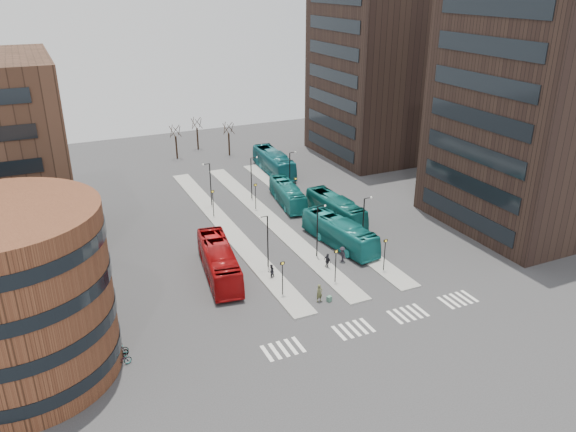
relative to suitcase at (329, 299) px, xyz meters
name	(u,v)px	position (x,y,z in m)	size (l,w,h in m)	color
ground	(388,351)	(0.71, -9.08, -0.28)	(160.00, 160.00, 0.00)	#2E2E30
island_left	(227,227)	(-3.29, 20.92, -0.20)	(2.50, 45.00, 0.15)	gray
island_mid	(270,219)	(2.71, 20.92, -0.20)	(2.50, 45.00, 0.15)	gray
island_right	(311,212)	(8.71, 20.92, -0.20)	(2.50, 45.00, 0.15)	gray
suitcase	(329,299)	(0.00, 0.00, 0.00)	(0.45, 0.36, 0.56)	navy
red_bus	(219,261)	(-8.08, 9.51, 1.44)	(2.89, 12.33, 3.43)	#9F0C0E
teal_bus_a	(339,232)	(7.16, 10.58, 1.37)	(2.77, 11.83, 3.30)	#167170
teal_bus_b	(288,194)	(7.18, 25.10, 1.20)	(2.49, 10.65, 2.97)	#167270
teal_bus_c	(336,208)	(10.58, 17.51, 1.30)	(2.65, 11.31, 3.15)	#13625F
teal_bus_d	(274,162)	(10.96, 38.56, 1.49)	(2.98, 12.74, 3.55)	#15616A
traveller	(319,293)	(-0.88, 0.40, 0.65)	(0.68, 0.45, 1.86)	#505332
commuter_a	(271,271)	(-3.31, 6.66, 0.51)	(0.77, 0.60, 1.59)	black
commuter_b	(327,261)	(3.12, 6.07, 0.60)	(1.03, 0.43, 1.77)	black
commuter_c	(342,254)	(5.39, 6.80, 0.61)	(1.15, 0.66, 1.78)	black
bicycle_near	(120,361)	(-20.29, -1.58, 0.22)	(0.67, 1.91, 1.00)	gray
bicycle_mid	(118,353)	(-20.29, -0.48, 0.26)	(0.51, 1.81, 1.09)	gray
bicycle_far	(117,350)	(-20.29, 0.04, 0.22)	(0.66, 1.90, 1.00)	gray
crosswalk_stripes	(379,322)	(2.46, -5.08, -0.27)	(22.35, 2.40, 0.01)	silver
round_building	(10,297)	(-27.29, 0.92, 6.71)	(15.16, 15.16, 14.00)	brown
tower_near	(542,106)	(32.69, 6.92, 14.72)	(20.12, 20.00, 30.00)	black
tower_far	(383,68)	(32.69, 40.92, 14.72)	(20.12, 20.00, 30.00)	black
sign_poles	(290,223)	(2.31, 13.92, 2.13)	(12.45, 22.12, 3.65)	black
lamp_posts	(281,199)	(3.34, 18.92, 3.30)	(14.04, 20.24, 6.12)	black
bare_trees	(201,139)	(3.37, 53.59, 2.45)	(10.97, 8.14, 5.90)	black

